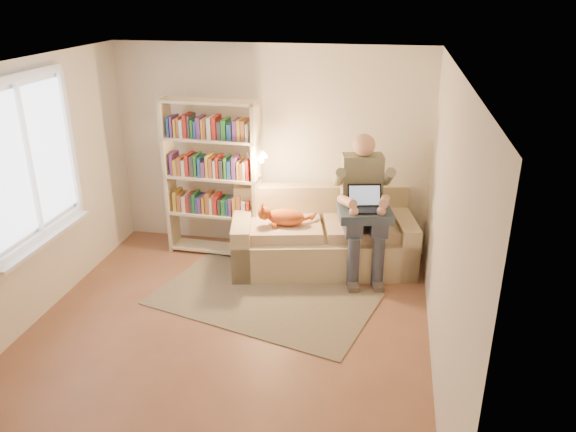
% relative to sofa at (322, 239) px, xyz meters
% --- Properties ---
extents(floor, '(4.50, 4.50, 0.00)m').
position_rel_sofa_xyz_m(floor, '(-0.75, -1.75, -0.34)').
color(floor, brown).
rests_on(floor, ground).
extents(ceiling, '(4.00, 4.50, 0.02)m').
position_rel_sofa_xyz_m(ceiling, '(-0.75, -1.75, 2.26)').
color(ceiling, white).
rests_on(ceiling, wall_back).
extents(wall_left, '(0.02, 4.50, 2.60)m').
position_rel_sofa_xyz_m(wall_left, '(-2.75, -1.75, 0.96)').
color(wall_left, silver).
rests_on(wall_left, floor).
extents(wall_right, '(0.02, 4.50, 2.60)m').
position_rel_sofa_xyz_m(wall_right, '(1.25, -1.75, 0.96)').
color(wall_right, silver).
rests_on(wall_right, floor).
extents(wall_back, '(4.00, 0.02, 2.60)m').
position_rel_sofa_xyz_m(wall_back, '(-0.75, 0.50, 0.96)').
color(wall_back, silver).
rests_on(wall_back, floor).
extents(wall_front, '(4.00, 0.02, 2.60)m').
position_rel_sofa_xyz_m(wall_front, '(-0.75, -4.00, 0.96)').
color(wall_front, silver).
rests_on(wall_front, floor).
extents(window, '(0.12, 1.52, 1.69)m').
position_rel_sofa_xyz_m(window, '(-2.69, -1.55, 1.04)').
color(window, white).
rests_on(window, wall_left).
extents(sofa, '(2.33, 1.41, 0.92)m').
position_rel_sofa_xyz_m(sofa, '(0.00, 0.00, 0.00)').
color(sofa, '#C5B38B').
rests_on(sofa, floor).
extents(person, '(0.61, 0.83, 1.66)m').
position_rel_sofa_xyz_m(person, '(0.47, -0.07, 0.59)').
color(person, gray).
rests_on(person, sofa).
extents(cat, '(0.65, 0.33, 0.25)m').
position_rel_sofa_xyz_m(cat, '(-0.48, -0.24, 0.36)').
color(cat, orange).
rests_on(cat, sofa).
extents(blanket, '(0.69, 0.60, 0.11)m').
position_rel_sofa_xyz_m(blanket, '(0.59, -0.22, 0.48)').
color(blanket, '#2B394B').
rests_on(blanket, person).
extents(laptop, '(0.45, 0.41, 0.32)m').
position_rel_sofa_xyz_m(laptop, '(0.59, -0.21, 0.60)').
color(laptop, black).
rests_on(laptop, blanket).
extents(bookshelf, '(1.32, 0.41, 1.99)m').
position_rel_sofa_xyz_m(bookshelf, '(-1.40, 0.10, 0.77)').
color(bookshelf, beige).
rests_on(bookshelf, floor).
extents(rug, '(2.65, 1.98, 0.01)m').
position_rel_sofa_xyz_m(rug, '(-0.52, -0.98, -0.33)').
color(rug, '#7C715A').
rests_on(rug, floor).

